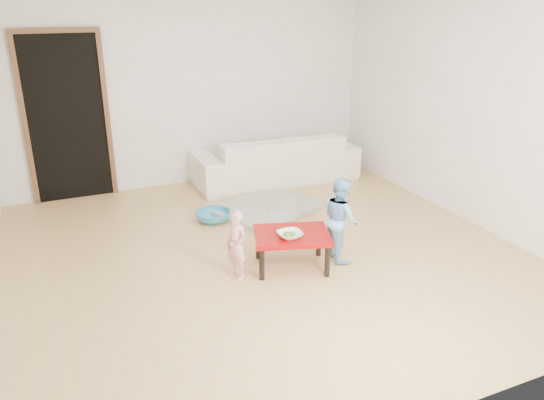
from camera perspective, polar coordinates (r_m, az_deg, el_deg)
floor at (r=5.43m, az=-0.85°, el=-5.72°), size 5.00×5.00×0.01m
back_wall at (r=7.31m, az=-8.72°, el=11.78°), size 5.00×0.02×2.60m
right_wall at (r=6.36m, az=20.60°, el=9.34°), size 0.02×5.00×2.60m
doorway at (r=7.10m, az=-21.19°, el=8.08°), size 1.02×0.08×2.11m
sofa at (r=7.45m, az=0.35°, el=4.54°), size 2.29×0.93×0.66m
cushion at (r=7.22m, az=-0.74°, el=5.37°), size 0.50×0.45×0.12m
red_table at (r=5.09m, az=2.12°, el=-5.43°), size 0.84×0.72×0.35m
bowl at (r=4.92m, az=1.95°, el=-3.77°), size 0.23×0.23×0.06m
broccoli at (r=4.92m, az=1.95°, el=-3.77°), size 0.12×0.12×0.06m
child_pink at (r=4.84m, az=-3.83°, el=-4.92°), size 0.23×0.28×0.66m
child_blue at (r=5.22m, az=7.42°, el=-2.02°), size 0.35×0.43×0.83m
basin at (r=6.19m, az=-6.37°, el=-1.76°), size 0.40×0.40×0.13m
blanket at (r=6.48m, az=-0.59°, el=-0.86°), size 1.48×1.38×0.06m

